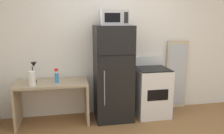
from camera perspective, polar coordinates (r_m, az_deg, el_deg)
wall_back_white at (r=4.41m, az=0.54°, el=5.18°), size 5.00×0.10×2.60m
desk at (r=4.14m, az=-14.72°, el=-6.61°), size 1.23×0.59×0.75m
desk_lamp at (r=4.10m, az=-19.07°, el=-0.40°), size 0.14×0.12×0.35m
paper_towel_roll at (r=3.93m, az=-19.43°, el=-2.73°), size 0.11×0.11×0.24m
spray_bottle at (r=3.99m, az=-13.72°, el=-2.47°), size 0.06×0.06×0.25m
refrigerator at (r=4.11m, az=0.28°, el=-1.62°), size 0.66×0.64×1.71m
microwave at (r=3.97m, az=0.36°, el=12.29°), size 0.46×0.35×0.26m
oven_range at (r=4.42m, az=9.92°, el=-6.05°), size 0.61×0.61×1.10m
leaning_mirror at (r=4.83m, az=15.84°, el=-1.91°), size 0.44×0.03×1.40m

